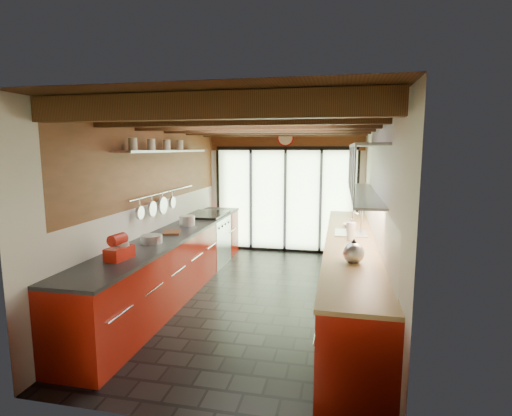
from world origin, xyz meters
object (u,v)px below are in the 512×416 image
soap_bottle (350,225)px  bowl (350,225)px  kettle (354,251)px  paper_towel (351,232)px  stand_mixer (120,249)px

soap_bottle → bowl: (0.00, 0.38, -0.07)m
kettle → paper_towel: paper_towel is taller
stand_mixer → paper_towel: (2.54, 1.46, 0.01)m
stand_mixer → bowl: 3.50m
kettle → paper_towel: size_ratio=1.06×
soap_bottle → bowl: 0.39m
kettle → paper_towel: (0.00, 1.06, 0.00)m
paper_towel → bowl: (0.00, 0.94, -0.09)m
stand_mixer → paper_towel: stand_mixer is taller
bowl → kettle: bearing=-90.0°
kettle → soap_bottle: size_ratio=1.54×
stand_mixer → soap_bottle: size_ratio=1.74×
soap_bottle → stand_mixer: bearing=-141.5°
soap_bottle → bowl: soap_bottle is taller
paper_towel → stand_mixer: bearing=-150.1°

